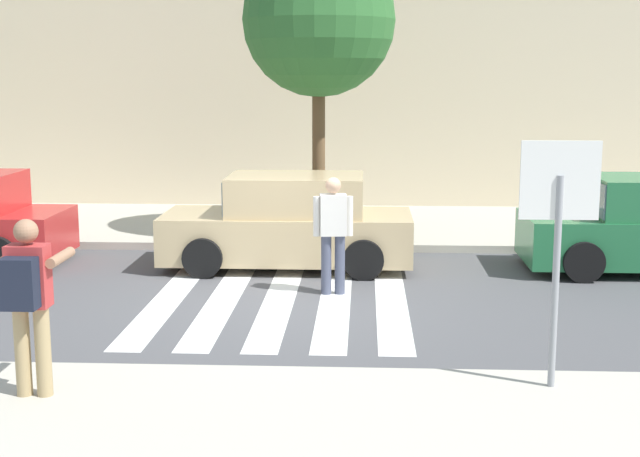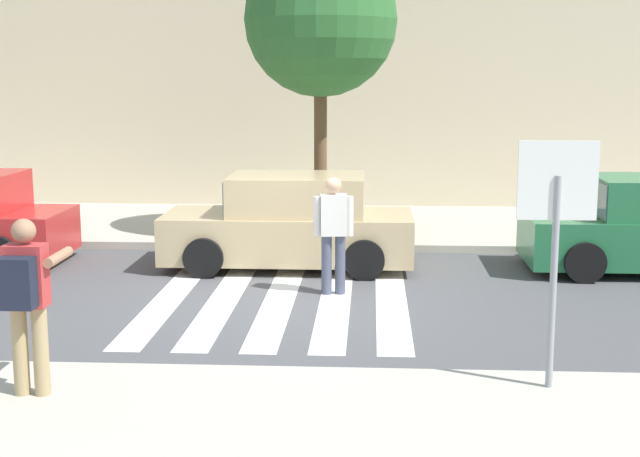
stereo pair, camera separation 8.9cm
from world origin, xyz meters
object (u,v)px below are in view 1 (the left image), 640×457
stop_sign (559,210)px  photographer_with_backpack (28,292)px  parked_car_tan (290,224)px  pedestrian_crossing (333,229)px  street_tree_center (319,21)px

stop_sign → photographer_with_backpack: bearing=-173.8°
stop_sign → parked_car_tan: (-3.10, 5.95, -1.19)m
pedestrian_crossing → parked_car_tan: bearing=113.5°
photographer_with_backpack → street_tree_center: street_tree_center is taller
photographer_with_backpack → pedestrian_crossing: 5.43m
stop_sign → pedestrian_crossing: 4.85m
parked_car_tan → street_tree_center: (0.38, 2.00, 3.41)m
stop_sign → photographer_with_backpack: 5.12m
photographer_with_backpack → street_tree_center: 9.29m
photographer_with_backpack → pedestrian_crossing: size_ratio=1.00×
street_tree_center → stop_sign: bearing=-71.1°
stop_sign → street_tree_center: street_tree_center is taller
stop_sign → parked_car_tan: stop_sign is taller
pedestrian_crossing → photographer_with_backpack: bearing=-120.0°
stop_sign → pedestrian_crossing: (-2.32, 4.16, -0.94)m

